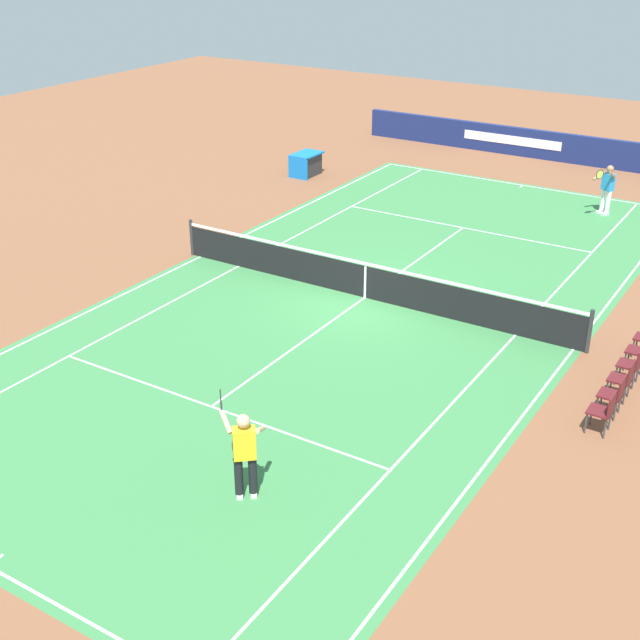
{
  "coord_description": "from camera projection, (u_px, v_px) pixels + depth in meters",
  "views": [
    {
      "loc": [
        17.76,
        9.71,
        9.08
      ],
      "look_at": [
        3.36,
        0.71,
        0.9
      ],
      "focal_mm": 47.63,
      "sensor_mm": 36.0,
      "label": 1
    }
  ],
  "objects": [
    {
      "name": "court_line_markings",
      "position": [
        365.0,
        297.0,
        22.15
      ],
      "size": [
        23.85,
        11.05,
        0.01
      ],
      "color": "white",
      "rests_on": "ground_plane"
    },
    {
      "name": "spectator_chair_2",
      "position": [
        633.0,
        363.0,
        17.85
      ],
      "size": [
        0.44,
        0.44,
        0.88
      ],
      "color": "#38383D",
      "rests_on": "ground_plane"
    },
    {
      "name": "spectator_chair_4",
      "position": [
        615.0,
        393.0,
        16.74
      ],
      "size": [
        0.44,
        0.44,
        0.88
      ],
      "color": "#38383D",
      "rests_on": "ground_plane"
    },
    {
      "name": "spectator_chair_5",
      "position": [
        604.0,
        410.0,
        16.18
      ],
      "size": [
        0.44,
        0.44,
        0.88
      ],
      "color": "#38383D",
      "rests_on": "ground_plane"
    },
    {
      "name": "tennis_ball",
      "position": [
        450.0,
        282.0,
        22.98
      ],
      "size": [
        0.07,
        0.07,
        0.07
      ],
      "primitive_type": "sphere",
      "color": "#CCE01E",
      "rests_on": "ground_plane"
    },
    {
      "name": "court_slab",
      "position": [
        365.0,
        297.0,
        22.15
      ],
      "size": [
        24.2,
        11.4,
        0.0
      ],
      "primitive_type": "cube",
      "color": "#387A42",
      "rests_on": "ground_plane"
    },
    {
      "name": "tennis_net",
      "position": [
        365.0,
        280.0,
        21.94
      ],
      "size": [
        0.1,
        11.7,
        1.08
      ],
      "color": "#2D2D33",
      "rests_on": "ground_plane"
    },
    {
      "name": "tennis_player_near",
      "position": [
        244.0,
        451.0,
        14.23
      ],
      "size": [
        0.74,
        1.1,
        1.7
      ],
      "color": "black",
      "rests_on": "ground_plane"
    },
    {
      "name": "ground_plane",
      "position": [
        365.0,
        298.0,
        22.15
      ],
      "size": [
        60.0,
        60.0,
        0.0
      ],
      "primitive_type": "plane",
      "color": "brown"
    },
    {
      "name": "spectator_chair_3",
      "position": [
        624.0,
        378.0,
        17.3
      ],
      "size": [
        0.44,
        0.44,
        0.88
      ],
      "color": "#38383D",
      "rests_on": "ground_plane"
    },
    {
      "name": "tennis_player_far",
      "position": [
        607.0,
        187.0,
        27.87
      ],
      "size": [
        1.19,
        0.75,
        1.7
      ],
      "color": "white",
      "rests_on": "ground_plane"
    },
    {
      "name": "equipment_cart_tarped",
      "position": [
        306.0,
        164.0,
        32.24
      ],
      "size": [
        1.25,
        0.84,
        0.85
      ],
      "color": "#2D2D33",
      "rests_on": "ground_plane"
    },
    {
      "name": "stadium_barrier",
      "position": [
        559.0,
        147.0,
        34.05
      ],
      "size": [
        0.26,
        17.0,
        1.14
      ],
      "color": "navy",
      "rests_on": "ground_plane"
    }
  ]
}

